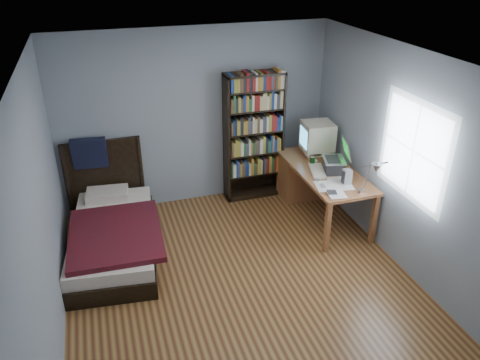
% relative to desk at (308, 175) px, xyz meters
% --- Properties ---
extents(room, '(4.20, 4.24, 2.50)m').
position_rel_desk_xyz_m(room, '(-1.48, -1.51, 0.83)').
color(room, '#552C19').
rests_on(room, ground).
extents(desk, '(0.75, 1.66, 0.73)m').
position_rel_desk_xyz_m(desk, '(0.00, 0.00, 0.00)').
color(desk, brown).
rests_on(desk, floor).
extents(crt_monitor, '(0.46, 0.43, 0.49)m').
position_rel_desk_xyz_m(crt_monitor, '(0.09, 0.02, 0.59)').
color(crt_monitor, beige).
rests_on(crt_monitor, desk).
extents(laptop, '(0.44, 0.42, 0.43)m').
position_rel_desk_xyz_m(laptop, '(0.09, -0.55, 0.43)').
color(laptop, '#2D2D30').
rests_on(laptop, desk).
extents(desk_lamp, '(0.23, 0.51, 0.60)m').
position_rel_desk_xyz_m(desk_lamp, '(0.01, -1.54, 0.80)').
color(desk_lamp, '#99999E').
rests_on(desk_lamp, desk).
extents(keyboard, '(0.29, 0.48, 0.04)m').
position_rel_desk_xyz_m(keyboard, '(-0.13, -0.50, 0.33)').
color(keyboard, beige).
rests_on(keyboard, desk).
extents(speaker, '(0.10, 0.10, 0.19)m').
position_rel_desk_xyz_m(speaker, '(0.07, -0.92, 0.41)').
color(speaker, gray).
rests_on(speaker, desk).
extents(soda_can, '(0.07, 0.07, 0.12)m').
position_rel_desk_xyz_m(soda_can, '(-0.11, -0.29, 0.37)').
color(soda_can, '#083106').
rests_on(soda_can, desk).
extents(mouse, '(0.06, 0.11, 0.04)m').
position_rel_desk_xyz_m(mouse, '(-0.01, -0.20, 0.33)').
color(mouse, silver).
rests_on(mouse, desk).
extents(phone_silver, '(0.07, 0.11, 0.02)m').
position_rel_desk_xyz_m(phone_silver, '(-0.24, -0.73, 0.32)').
color(phone_silver, silver).
rests_on(phone_silver, desk).
extents(phone_grey, '(0.06, 0.10, 0.02)m').
position_rel_desk_xyz_m(phone_grey, '(-0.25, -0.91, 0.32)').
color(phone_grey, gray).
rests_on(phone_grey, desk).
extents(external_drive, '(0.14, 0.14, 0.02)m').
position_rel_desk_xyz_m(external_drive, '(-0.23, -1.10, 0.32)').
color(external_drive, gray).
rests_on(external_drive, desk).
extents(bookshelf, '(0.84, 0.30, 1.87)m').
position_rel_desk_xyz_m(bookshelf, '(-0.70, 0.43, 0.52)').
color(bookshelf, black).
rests_on(bookshelf, floor).
extents(bed, '(1.20, 2.12, 1.16)m').
position_rel_desk_xyz_m(bed, '(-2.82, -0.37, -0.16)').
color(bed, black).
rests_on(bed, floor).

